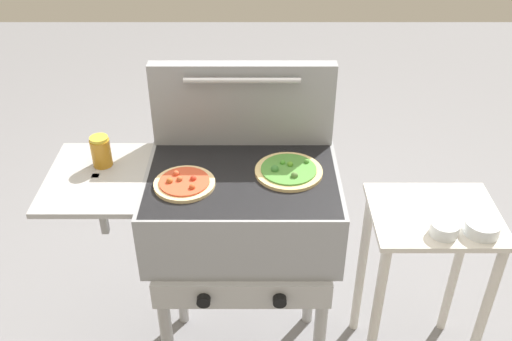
{
  "coord_description": "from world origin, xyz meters",
  "views": [
    {
      "loc": [
        0.05,
        -1.55,
        1.96
      ],
      "look_at": [
        0.05,
        0.0,
        0.92
      ],
      "focal_mm": 40.46,
      "sensor_mm": 36.0,
      "label": 1
    }
  ],
  "objects_px": {
    "pizza_pepperoni": "(183,183)",
    "sauce_jar": "(99,152)",
    "topping_bowl_far": "(480,227)",
    "prep_table": "(424,259)",
    "topping_bowl_near": "(443,229)",
    "pizza_veggie": "(287,171)",
    "grill": "(237,211)"
  },
  "relations": [
    {
      "from": "pizza_pepperoni",
      "to": "sauce_jar",
      "type": "relative_size",
      "value": 1.83
    },
    {
      "from": "topping_bowl_far",
      "to": "pizza_pepperoni",
      "type": "bearing_deg",
      "value": 177.27
    },
    {
      "from": "prep_table",
      "to": "topping_bowl_near",
      "type": "height_order",
      "value": "topping_bowl_near"
    },
    {
      "from": "pizza_veggie",
      "to": "prep_table",
      "type": "xyz_separation_m",
      "value": [
        0.51,
        -0.01,
        -0.38
      ]
    },
    {
      "from": "grill",
      "to": "topping_bowl_near",
      "type": "bearing_deg",
      "value": -8.89
    },
    {
      "from": "grill",
      "to": "sauce_jar",
      "type": "height_order",
      "value": "sauce_jar"
    },
    {
      "from": "pizza_veggie",
      "to": "prep_table",
      "type": "distance_m",
      "value": 0.63
    },
    {
      "from": "pizza_veggie",
      "to": "topping_bowl_far",
      "type": "height_order",
      "value": "pizza_veggie"
    },
    {
      "from": "topping_bowl_near",
      "to": "grill",
      "type": "bearing_deg",
      "value": 171.11
    },
    {
      "from": "pizza_pepperoni",
      "to": "grill",
      "type": "bearing_deg",
      "value": 16.72
    },
    {
      "from": "pizza_pepperoni",
      "to": "prep_table",
      "type": "relative_size",
      "value": 0.26
    },
    {
      "from": "grill",
      "to": "prep_table",
      "type": "xyz_separation_m",
      "value": [
        0.67,
        0.0,
        -0.22
      ]
    },
    {
      "from": "grill",
      "to": "topping_bowl_near",
      "type": "height_order",
      "value": "grill"
    },
    {
      "from": "grill",
      "to": "topping_bowl_near",
      "type": "xyz_separation_m",
      "value": [
        0.67,
        -0.1,
        0.01
      ]
    },
    {
      "from": "sauce_jar",
      "to": "grill",
      "type": "bearing_deg",
      "value": -8.68
    },
    {
      "from": "pizza_pepperoni",
      "to": "pizza_veggie",
      "type": "distance_m",
      "value": 0.34
    },
    {
      "from": "grill",
      "to": "sauce_jar",
      "type": "bearing_deg",
      "value": 171.32
    },
    {
      "from": "sauce_jar",
      "to": "pizza_veggie",
      "type": "bearing_deg",
      "value": -4.61
    },
    {
      "from": "prep_table",
      "to": "topping_bowl_near",
      "type": "bearing_deg",
      "value": -92.01
    },
    {
      "from": "sauce_jar",
      "to": "topping_bowl_near",
      "type": "relative_size",
      "value": 1.16
    },
    {
      "from": "sauce_jar",
      "to": "topping_bowl_far",
      "type": "height_order",
      "value": "sauce_jar"
    },
    {
      "from": "grill",
      "to": "topping_bowl_near",
      "type": "distance_m",
      "value": 0.68
    },
    {
      "from": "topping_bowl_near",
      "to": "pizza_pepperoni",
      "type": "bearing_deg",
      "value": 176.32
    },
    {
      "from": "topping_bowl_far",
      "to": "prep_table",
      "type": "bearing_deg",
      "value": 140.15
    },
    {
      "from": "grill",
      "to": "pizza_veggie",
      "type": "distance_m",
      "value": 0.23
    },
    {
      "from": "topping_bowl_far",
      "to": "grill",
      "type": "bearing_deg",
      "value": 173.07
    },
    {
      "from": "grill",
      "to": "pizza_veggie",
      "type": "relative_size",
      "value": 4.3
    },
    {
      "from": "topping_bowl_near",
      "to": "prep_table",
      "type": "bearing_deg",
      "value": 87.99
    },
    {
      "from": "prep_table",
      "to": "topping_bowl_near",
      "type": "relative_size",
      "value": 8.02
    },
    {
      "from": "topping_bowl_near",
      "to": "topping_bowl_far",
      "type": "bearing_deg",
      "value": 3.73
    },
    {
      "from": "pizza_veggie",
      "to": "sauce_jar",
      "type": "bearing_deg",
      "value": 175.39
    },
    {
      "from": "sauce_jar",
      "to": "prep_table",
      "type": "distance_m",
      "value": 1.21
    }
  ]
}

